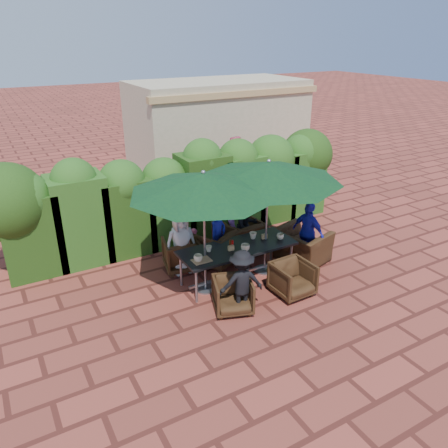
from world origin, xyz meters
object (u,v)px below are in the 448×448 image
umbrella_right (269,171)px  chair_far_left (182,253)px  dining_table (237,250)px  chair_near_left (233,294)px  chair_far_right (243,235)px  chair_near_right (293,277)px  umbrella_left (204,183)px  chair_far_mid (216,245)px  chair_end_right (302,240)px

umbrella_right → chair_far_left: bearing=147.2°
dining_table → chair_near_left: bearing=-125.2°
chair_far_left → chair_near_left: 1.89m
chair_far_right → chair_near_left: chair_far_right is taller
dining_table → chair_far_left: (-0.80, 0.97, -0.30)m
chair_near_right → chair_far_right: bearing=84.7°
umbrella_left → chair_near_left: 2.06m
chair_far_mid → chair_near_right: 1.96m
chair_far_right → chair_far_mid: bearing=8.2°
umbrella_right → chair_end_right: umbrella_right is taller
chair_far_right → chair_end_right: (0.89, -1.00, 0.07)m
umbrella_left → chair_near_right: umbrella_left is taller
dining_table → chair_near_right: 1.24m
umbrella_left → chair_near_right: size_ratio=3.79×
chair_near_left → chair_near_right: bearing=15.0°
chair_near_left → chair_near_right: (1.29, -0.10, 0.02)m
chair_near_right → umbrella_left: bearing=143.3°
chair_far_left → chair_end_right: chair_end_right is taller
umbrella_right → chair_far_left: 2.55m
dining_table → chair_end_right: bearing=0.6°
umbrella_left → umbrella_right: (1.44, 0.03, 0.00)m
chair_far_left → chair_end_right: bearing=171.3°
dining_table → chair_far_left: size_ratio=3.16×
chair_far_left → chair_far_mid: size_ratio=0.88×
umbrella_right → chair_end_right: size_ratio=2.65×
chair_far_right → chair_end_right: 1.34m
dining_table → chair_far_right: 1.31m
chair_end_right → chair_near_right: bearing=120.0°
chair_near_right → chair_far_mid: bearing=108.6°
umbrella_right → chair_far_mid: size_ratio=3.36×
chair_near_left → dining_table: bearing=74.3°
chair_far_left → chair_end_right: size_ratio=0.69×
chair_near_left → chair_far_left: bearing=114.4°
chair_far_mid → chair_end_right: size_ratio=0.79×
umbrella_left → chair_far_left: (-0.05, 1.00, -1.83)m
umbrella_left → dining_table: bearing=1.8°
chair_far_right → chair_near_right: chair_far_right is taller
chair_far_left → chair_near_right: (1.45, -1.98, -0.01)m
chair_far_mid → chair_far_right: (0.81, 0.18, -0.02)m
chair_far_mid → chair_near_right: (0.67, -1.84, -0.07)m
chair_far_mid → chair_far_right: size_ratio=1.05×
chair_far_mid → chair_end_right: bearing=129.3°
dining_table → chair_near_right: (0.65, -1.01, -0.31)m
chair_far_left → chair_near_right: chair_far_left is taller
dining_table → chair_near_right: bearing=-57.4°
chair_near_right → chair_end_right: size_ratio=0.67×
umbrella_right → dining_table: bearing=-179.3°
umbrella_left → chair_far_mid: bearing=50.0°
chair_end_right → umbrella_left: bearing=76.0°
dining_table → umbrella_right: size_ratio=0.83×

